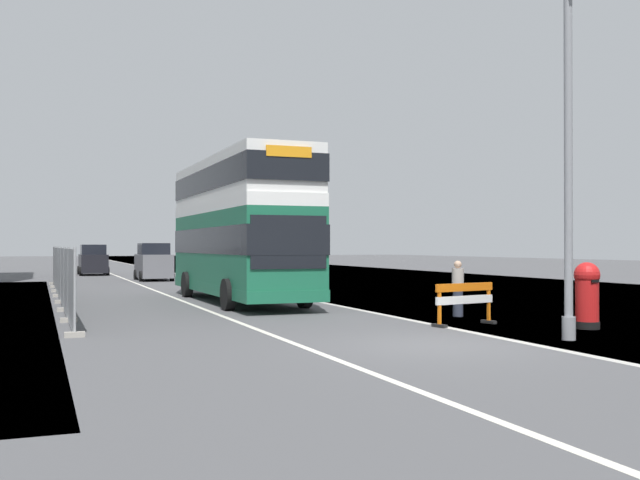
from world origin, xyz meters
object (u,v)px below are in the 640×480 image
roadworks_barrier (465,299)px  car_oncoming_near (154,263)px  lamppost_foreground (568,169)px  car_receding_mid (93,261)px  red_pillar_postbox (587,292)px  double_decker_bus (239,227)px  pedestrian_at_kerb (458,289)px

roadworks_barrier → car_oncoming_near: bearing=97.9°
lamppost_foreground → car_receding_mid: lamppost_foreground is taller
red_pillar_postbox → car_receding_mid: size_ratio=0.41×
double_decker_bus → car_oncoming_near: bearing=91.5°
red_pillar_postbox → roadworks_barrier: bearing=144.0°
lamppost_foreground → pedestrian_at_kerb: lamppost_foreground is taller
pedestrian_at_kerb → car_receding_mid: bearing=102.3°
red_pillar_postbox → car_oncoming_near: car_oncoming_near is taller
pedestrian_at_kerb → roadworks_barrier: bearing=-117.6°
car_oncoming_near → pedestrian_at_kerb: size_ratio=2.46×
double_decker_bus → roadworks_barrier: 10.51m
red_pillar_postbox → car_oncoming_near: (-6.17, 29.25, 0.14)m
roadworks_barrier → car_oncoming_near: 27.79m
car_receding_mid → pedestrian_at_kerb: 35.86m
pedestrian_at_kerb → double_decker_bus: bearing=119.9°
lamppost_foreground → roadworks_barrier: lamppost_foreground is taller
red_pillar_postbox → pedestrian_at_kerb: red_pillar_postbox is taller
lamppost_foreground → pedestrian_at_kerb: 6.12m
car_receding_mid → pedestrian_at_kerb: size_ratio=2.48×
red_pillar_postbox → car_receding_mid: 39.84m
car_oncoming_near → car_receding_mid: 9.97m
double_decker_bus → car_oncoming_near: double_decker_bus is taller
double_decker_bus → car_receding_mid: 27.60m
lamppost_foreground → red_pillar_postbox: (1.87, 1.58, -2.77)m
red_pillar_postbox → car_receding_mid: car_receding_mid is taller
car_oncoming_near → car_receding_mid: (-2.76, 9.58, -0.04)m
double_decker_bus → car_oncoming_near: (-0.46, 17.78, -1.69)m
roadworks_barrier → car_oncoming_near: car_oncoming_near is taller
double_decker_bus → car_oncoming_near: 17.86m
lamppost_foreground → car_oncoming_near: size_ratio=1.99×
red_pillar_postbox → lamppost_foreground: bearing=-139.8°
pedestrian_at_kerb → car_oncoming_near: bearing=100.8°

